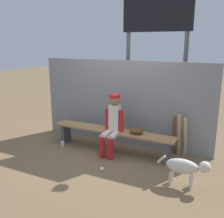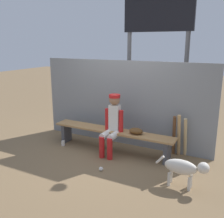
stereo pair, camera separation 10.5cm
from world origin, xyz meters
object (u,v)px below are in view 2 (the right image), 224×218
Objects in this scene: bat_wood_natural at (185,137)px; dog at (184,168)px; scoreboard at (160,33)px; dugout_bench at (112,134)px; cup_on_bench at (118,128)px; player_seated at (112,123)px; cup_on_ground at (63,143)px; bat_wood_dark at (174,136)px; baseball_glove at (136,131)px; bat_wood_tan at (179,135)px; baseball at (101,169)px.

bat_wood_natural reaches higher than dog.
scoreboard is 4.24× the size of dog.
cup_on_bench reaches higher than dugout_bench.
scoreboard reaches higher than player_seated.
player_seated is at bearing 6.73° from cup_on_ground.
baseball_glove is at bearing -150.71° from bat_wood_dark.
dugout_bench is at bearing 155.91° from dog.
scoreboard reaches higher than bat_wood_tan.
dugout_bench is at bearing 179.90° from cup_on_bench.
cup_on_ground is at bearing -135.45° from scoreboard.
cup_on_ground is (-2.54, -0.67, -0.36)m from bat_wood_natural.
cup_on_bench is (-1.07, -0.38, 0.10)m from bat_wood_dark.
bat_wood_natural is 1.81m from baseball.
baseball is at bearing -130.63° from bat_wood_tan.
player_seated is 1.77m from dog.
bat_wood_tan reaches higher than bat_wood_natural.
bat_wood_natural is at bearing -45.48° from scoreboard.
cup_on_bench is at bearing 50.91° from player_seated.
cup_on_bench is at bearing -179.96° from baseball_glove.
bat_wood_natural is 2.42m from scoreboard.
dugout_bench is 1.49m from bat_wood_natural.
bat_wood_natural reaches higher than baseball_glove.
player_seated is 1.44× the size of bat_wood_dark.
dugout_bench is 0.21m from cup_on_bench.
baseball is at bearing -75.02° from dugout_bench.
baseball_glove is (0.54, 0.00, 0.16)m from dugout_bench.
scoreboard is (0.52, 1.36, 2.09)m from dugout_bench.
player_seated is 1.49m from bat_wood_natural.
bat_wood_tan is 8.26× the size of cup_on_bench.
bat_wood_tan reaches higher than baseball.
cup_on_ground is at bearing -165.73° from bat_wood_tan.
bat_wood_natural is (1.43, 0.43, 0.04)m from dugout_bench.
baseball_glove is 1.37m from dog.
baseball_glove is at bearing 146.56° from dog.
bat_wood_tan is 8.26× the size of cup_on_ground.
dugout_bench is 24.41× the size of cup_on_ground.
dugout_bench is 1.37m from bat_wood_tan.
dugout_bench is 24.41× the size of cup_on_bench.
baseball is (-1.08, -1.25, -0.41)m from bat_wood_tan.
player_seated is at bearing -158.61° from bat_wood_natural.
dugout_bench is at bearing 180.00° from baseball_glove.
dog is at bearing -24.09° from dugout_bench.
bat_wood_dark is 1.02× the size of dog.
scoreboard reaches higher than baseball.
dugout_bench is at bearing 118.04° from player_seated.
cup_on_bench is at bearing -0.10° from dugout_bench.
dugout_bench is 0.98m from baseball.
bat_wood_tan reaches higher than dugout_bench.
cup_on_bench reaches higher than baseball.
scoreboard reaches higher than baseball_glove.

